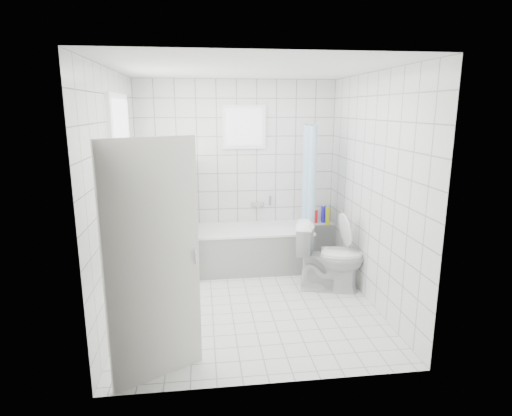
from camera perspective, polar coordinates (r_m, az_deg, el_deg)
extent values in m
plane|color=white|center=(5.08, -0.90, -12.55)|extent=(3.00, 3.00, 0.00)
plane|color=white|center=(4.60, -1.02, 18.08)|extent=(3.00, 3.00, 0.00)
cube|color=white|center=(6.14, -2.51, 4.67)|extent=(2.80, 0.02, 2.60)
cube|color=white|center=(3.22, 2.01, -3.16)|extent=(2.80, 0.02, 2.60)
cube|color=white|center=(4.73, -18.08, 1.46)|extent=(0.02, 3.00, 2.60)
cube|color=white|center=(5.02, 15.16, 2.30)|extent=(0.02, 3.00, 2.60)
cube|color=white|center=(4.96, -17.19, 5.57)|extent=(0.01, 0.90, 1.40)
cube|color=white|center=(6.04, -1.57, 10.73)|extent=(0.50, 0.01, 0.50)
cube|color=white|center=(5.10, -16.13, -2.67)|extent=(0.18, 1.02, 0.08)
cube|color=silver|center=(3.51, -13.49, -7.30)|extent=(0.71, 0.44, 2.00)
cube|color=white|center=(6.04, -0.33, -5.49)|extent=(1.56, 0.75, 0.55)
cube|color=white|center=(5.95, -0.33, -2.85)|extent=(1.58, 0.77, 0.03)
cube|color=white|center=(5.82, -8.69, -1.49)|extent=(0.15, 0.85, 1.50)
cube|color=white|center=(6.47, 8.55, -4.34)|extent=(0.40, 0.24, 0.55)
imported|color=white|center=(5.38, 9.78, -6.41)|extent=(0.92, 0.67, 0.84)
cylinder|color=silver|center=(5.83, 6.97, 11.05)|extent=(0.02, 0.80, 0.02)
cube|color=silver|center=(6.21, 0.20, 0.56)|extent=(0.18, 0.06, 0.06)
imported|color=#38FFF5|center=(4.89, -16.43, -1.63)|extent=(0.10, 0.10, 0.21)
imported|color=white|center=(5.17, -15.94, -0.46)|extent=(0.12, 0.11, 0.27)
imported|color=silver|center=(5.03, -16.17, -1.36)|extent=(0.15, 0.15, 0.18)
imported|color=#B05895|center=(5.32, -15.70, -0.47)|extent=(0.09, 0.09, 0.20)
imported|color=#DF5776|center=(4.69, -16.83, -1.70)|extent=(0.15, 0.15, 0.30)
cylinder|color=#231CE7|center=(6.41, 8.95, -0.82)|extent=(0.06, 0.06, 0.25)
cylinder|color=#FDFF1A|center=(6.30, 9.54, -1.05)|extent=(0.06, 0.06, 0.26)
cylinder|color=red|center=(6.38, 7.93, -1.11)|extent=(0.06, 0.06, 0.19)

